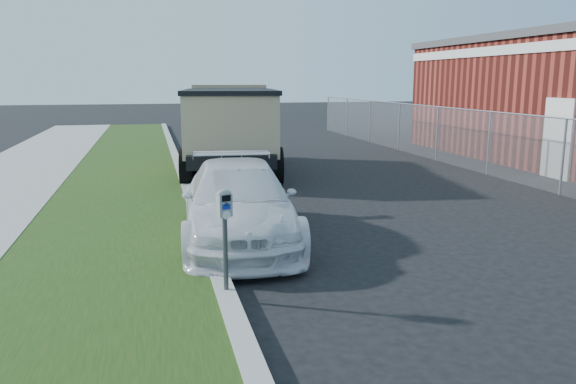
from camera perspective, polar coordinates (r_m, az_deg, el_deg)
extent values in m
plane|color=black|center=(8.36, 11.13, -7.60)|extent=(120.00, 120.00, 0.00)
cube|color=gray|center=(9.54, -8.49, -4.65)|extent=(0.25, 50.00, 0.15)
cube|color=#18390F|center=(9.54, -18.13, -5.16)|extent=(3.00, 50.00, 0.13)
plane|color=slate|center=(17.08, 19.74, 4.67)|extent=(0.00, 30.00, 30.00)
cylinder|color=#91979E|center=(17.01, 19.95, 7.68)|extent=(0.04, 30.00, 0.04)
cylinder|color=#91979E|center=(14.69, 26.16, 3.20)|extent=(0.06, 0.06, 1.80)
cylinder|color=#91979E|center=(17.08, 19.74, 4.67)|extent=(0.06, 0.06, 1.80)
cylinder|color=#91979E|center=(19.64, 14.93, 5.73)|extent=(0.06, 0.06, 1.80)
cylinder|color=#91979E|center=(22.30, 11.23, 6.52)|extent=(0.06, 0.06, 1.80)
cylinder|color=#91979E|center=(25.05, 8.33, 7.12)|extent=(0.06, 0.06, 1.80)
cylinder|color=#91979E|center=(27.84, 5.99, 7.58)|extent=(0.06, 0.06, 1.80)
cylinder|color=#91979E|center=(30.68, 4.09, 7.95)|extent=(0.06, 0.06, 1.80)
cube|color=silver|center=(18.67, 22.48, 13.30)|extent=(0.06, 14.00, 0.30)
cube|color=silver|center=(17.12, 25.70, 4.91)|extent=(0.08, 1.10, 2.20)
cylinder|color=#3F4247|center=(6.90, -6.37, -6.40)|extent=(0.08, 0.08, 0.93)
cube|color=gray|center=(6.74, -6.49, -1.33)|extent=(0.19, 0.16, 0.28)
ellipsoid|color=gray|center=(6.71, -6.51, -0.16)|extent=(0.20, 0.16, 0.11)
cube|color=black|center=(6.66, -6.28, -0.64)|extent=(0.11, 0.04, 0.07)
cube|color=#0D2697|center=(6.69, -6.28, -1.50)|extent=(0.10, 0.04, 0.07)
cylinder|color=silver|center=(6.71, -6.26, -2.35)|extent=(0.10, 0.04, 0.10)
cube|color=#3F4247|center=(6.68, -6.28, -1.26)|extent=(0.04, 0.02, 0.05)
imported|color=silver|center=(9.50, -5.13, -1.04)|extent=(2.23, 4.65, 1.31)
cube|color=black|center=(16.67, -5.84, 4.50)|extent=(3.00, 6.59, 0.35)
cube|color=tan|center=(18.87, -5.95, 7.79)|extent=(2.55, 2.08, 1.99)
cube|color=black|center=(18.85, -5.97, 8.99)|extent=(2.58, 2.10, 0.60)
cube|color=tan|center=(15.80, -5.87, 7.11)|extent=(2.91, 4.45, 1.59)
cube|color=black|center=(15.76, -5.93, 10.10)|extent=(3.02, 4.56, 0.12)
cube|color=black|center=(19.88, -5.92, 5.38)|extent=(2.38, 0.46, 0.30)
cylinder|color=black|center=(18.89, -9.36, 4.52)|extent=(0.45, 1.03, 0.99)
cylinder|color=black|center=(18.90, -2.41, 4.67)|extent=(0.45, 1.03, 0.99)
cylinder|color=black|center=(16.23, -9.84, 3.42)|extent=(0.45, 1.03, 0.99)
cylinder|color=black|center=(16.25, -1.77, 3.59)|extent=(0.45, 1.03, 0.99)
cylinder|color=black|center=(14.47, -10.27, 2.45)|extent=(0.45, 1.03, 0.99)
cylinder|color=black|center=(14.49, -1.21, 2.64)|extent=(0.45, 1.03, 0.99)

